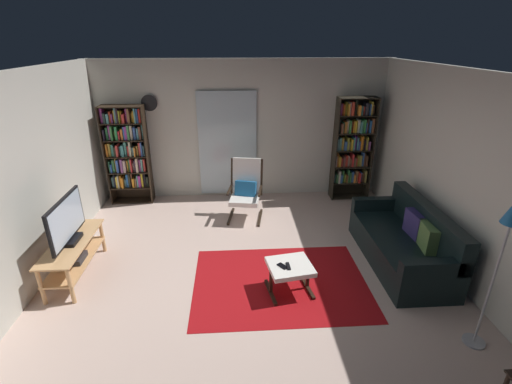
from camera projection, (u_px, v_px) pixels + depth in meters
The scene contains 17 objects.
ground_plane at pixel (250, 281), 4.72m from camera, with size 7.02×7.02×0.00m, color beige.
wall_back at pixel (242, 131), 6.86m from camera, with size 5.60×0.06×2.60m, color beige.
wall_left at pixel (9, 196), 4.05m from camera, with size 0.06×6.00×2.60m, color beige.
wall_right at pixel (472, 184), 4.36m from camera, with size 0.06×6.00×2.60m, color beige.
glass_door_panel at pixel (228, 145), 6.88m from camera, with size 1.10×0.01×2.00m, color silver.
area_rug at pixel (280, 283), 4.68m from camera, with size 2.23×1.63×0.01m, color #A31014.
tv_stand at pixel (74, 253), 4.71m from camera, with size 0.44×1.24×0.51m.
television at pixel (67, 222), 4.54m from camera, with size 0.20×0.94×0.60m.
bookshelf_near_tv at pixel (127, 152), 6.65m from camera, with size 0.76×0.30×1.84m.
bookshelf_near_sofa at pixel (352, 146), 6.81m from camera, with size 0.72×0.30×1.96m.
leather_sofa at pixel (405, 243), 5.01m from camera, with size 0.83×1.88×0.85m.
lounge_armchair at pixel (246, 188), 6.25m from camera, with size 0.66×0.73×1.02m.
ottoman at pixel (290, 269), 4.41m from camera, with size 0.59×0.56×0.39m.
tv_remote at pixel (288, 266), 4.34m from camera, with size 0.04×0.14×0.02m, color black.
cell_phone at pixel (282, 266), 4.35m from camera, with size 0.07×0.14×0.01m, color black.
floor_lamp_by_sofa at pixel (508, 232), 3.25m from camera, with size 0.22×0.22×1.66m.
wall_clock at pixel (149, 103), 6.48m from camera, with size 0.29×0.03×0.29m.
Camera 1 is at (-0.17, -3.87, 2.94)m, focal length 25.31 mm.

